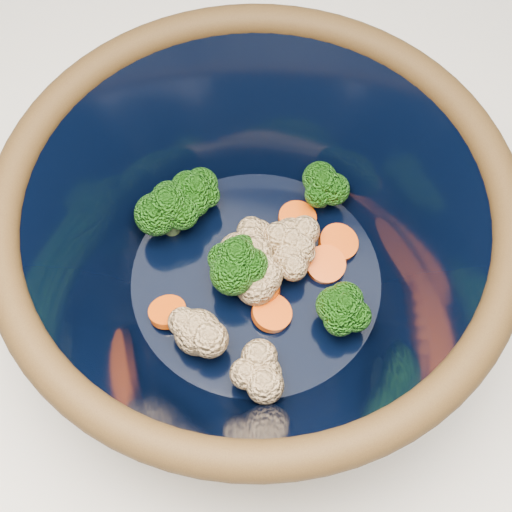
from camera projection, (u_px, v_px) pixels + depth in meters
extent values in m
plane|color=#9E7A54|center=(250.00, 503.00, 1.36)|extent=(3.00, 3.00, 0.00)
cube|color=white|center=(247.00, 449.00, 0.96)|extent=(1.20, 1.20, 0.90)
cylinder|color=black|center=(256.00, 293.00, 0.56)|extent=(0.20, 0.20, 0.01)
torus|color=black|center=(256.00, 204.00, 0.45)|extent=(0.34, 0.34, 0.02)
cylinder|color=black|center=(256.00, 279.00, 0.54)|extent=(0.19, 0.19, 0.00)
cylinder|color=#608442|center=(199.00, 204.00, 0.56)|extent=(0.01, 0.01, 0.02)
ellipsoid|color=#246D14|center=(197.00, 189.00, 0.54)|extent=(0.04, 0.04, 0.03)
cylinder|color=#608442|center=(343.00, 319.00, 0.52)|extent=(0.01, 0.01, 0.02)
ellipsoid|color=#246D14|center=(346.00, 308.00, 0.50)|extent=(0.03, 0.03, 0.03)
cylinder|color=#608442|center=(171.00, 223.00, 0.55)|extent=(0.01, 0.01, 0.02)
ellipsoid|color=#246D14|center=(167.00, 205.00, 0.53)|extent=(0.04, 0.04, 0.04)
cylinder|color=#608442|center=(322.00, 197.00, 0.56)|extent=(0.01, 0.01, 0.02)
ellipsoid|color=#246D14|center=(324.00, 183.00, 0.55)|extent=(0.03, 0.03, 0.03)
cylinder|color=#608442|center=(238.00, 273.00, 0.53)|extent=(0.01, 0.01, 0.02)
ellipsoid|color=#246D14|center=(237.00, 258.00, 0.51)|extent=(0.04, 0.04, 0.04)
sphere|color=beige|center=(294.00, 260.00, 0.53)|extent=(0.03, 0.03, 0.03)
sphere|color=beige|center=(256.00, 286.00, 0.52)|extent=(0.03, 0.03, 0.03)
sphere|color=beige|center=(198.00, 332.00, 0.50)|extent=(0.03, 0.03, 0.03)
sphere|color=beige|center=(261.00, 374.00, 0.49)|extent=(0.03, 0.03, 0.03)
sphere|color=beige|center=(291.00, 237.00, 0.54)|extent=(0.03, 0.03, 0.03)
sphere|color=beige|center=(239.00, 253.00, 0.53)|extent=(0.03, 0.03, 0.03)
sphere|color=beige|center=(259.00, 274.00, 0.53)|extent=(0.03, 0.03, 0.03)
sphere|color=beige|center=(291.00, 258.00, 0.53)|extent=(0.03, 0.03, 0.03)
sphere|color=beige|center=(257.00, 244.00, 0.54)|extent=(0.03, 0.03, 0.03)
cylinder|color=#F2520A|center=(261.00, 289.00, 0.53)|extent=(0.03, 0.03, 0.01)
cylinder|color=#F2520A|center=(297.00, 219.00, 0.56)|extent=(0.03, 0.03, 0.01)
cylinder|color=#F2520A|center=(272.00, 313.00, 0.52)|extent=(0.03, 0.03, 0.01)
cylinder|color=#F2520A|center=(338.00, 243.00, 0.55)|extent=(0.03, 0.03, 0.01)
cylinder|color=#F2520A|center=(168.00, 312.00, 0.52)|extent=(0.03, 0.03, 0.01)
cylinder|color=#F2520A|center=(326.00, 264.00, 0.54)|extent=(0.03, 0.03, 0.01)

